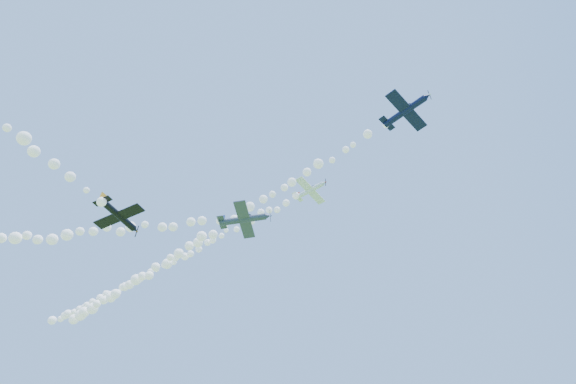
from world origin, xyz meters
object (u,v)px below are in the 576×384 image
at_px(plane_grey, 244,219).
at_px(plane_white, 310,190).
at_px(plane_navy, 406,110).
at_px(plane_black, 119,216).

bearing_deg(plane_grey, plane_white, 32.72).
distance_m(plane_white, plane_navy, 24.14).
bearing_deg(plane_black, plane_navy, -70.33).
xyz_separation_m(plane_navy, plane_grey, (-26.05, 5.53, -5.22)).
relative_size(plane_navy, plane_black, 1.07).
xyz_separation_m(plane_grey, plane_black, (-8.63, -14.69, -7.32)).
height_order(plane_navy, plane_black, plane_navy).
relative_size(plane_grey, plane_black, 1.20).
distance_m(plane_navy, plane_grey, 27.14).
bearing_deg(plane_grey, plane_black, -138.09).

